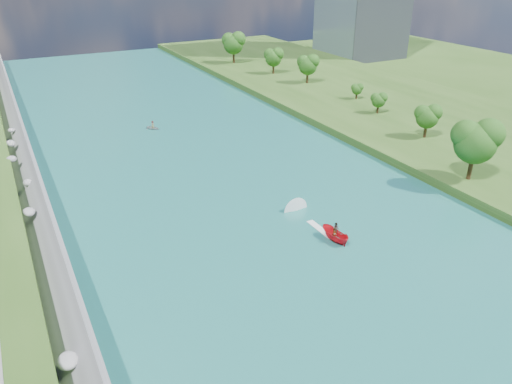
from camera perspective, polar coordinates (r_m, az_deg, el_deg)
ground at (r=57.90m, az=5.33°, el=-7.57°), size 260.00×260.00×0.00m
river_water at (r=73.16m, az=-3.11°, el=0.12°), size 55.00×240.00×0.10m
berm_east at (r=102.18m, az=23.10°, el=6.09°), size 44.00×240.00×1.50m
riprap_bank at (r=66.27m, az=-23.53°, el=-3.37°), size 4.17×236.00×4.27m
trees_east at (r=97.77m, az=15.42°, el=9.80°), size 18.03×141.42×10.74m
motorboat at (r=62.18m, az=8.22°, el=-4.32°), size 3.60×18.97×2.05m
raft at (r=101.05m, az=-11.70°, el=7.27°), size 3.24×3.42×1.62m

